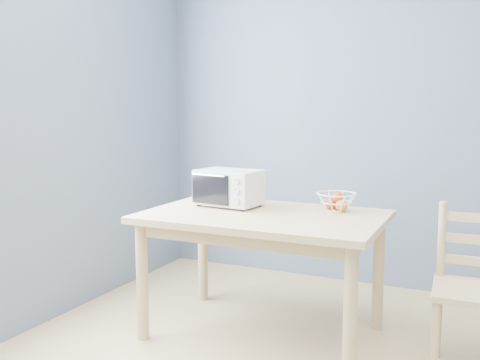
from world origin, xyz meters
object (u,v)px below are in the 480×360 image
at_px(toaster_oven, 227,187).
at_px(dining_chair, 475,293).
at_px(fruit_basket, 337,201).
at_px(dining_table, 263,230).

height_order(toaster_oven, dining_chair, toaster_oven).
relative_size(fruit_basket, dining_chair, 0.30).
xyz_separation_m(dining_table, toaster_oven, (-0.31, 0.13, 0.22)).
bearing_deg(fruit_basket, dining_chair, -17.77).
height_order(fruit_basket, dining_chair, same).
distance_m(dining_table, toaster_oven, 0.40).
relative_size(dining_table, dining_chair, 1.60).
distance_m(fruit_basket, dining_chair, 0.92).
bearing_deg(fruit_basket, dining_table, -146.13).
height_order(dining_table, dining_chair, dining_chair).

